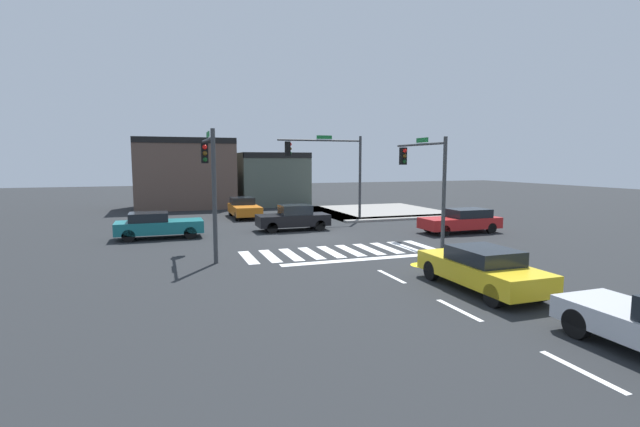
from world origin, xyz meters
TOP-DOWN VIEW (x-y plane):
  - ground_plane at (0.00, 0.00)m, footprint 120.00×120.00m
  - crosswalk_near at (0.00, -4.50)m, footprint 9.14×2.86m
  - lane_markings at (1.06, -12.74)m, footprint 6.80×24.25m
  - bike_detector_marking at (2.09, -8.31)m, footprint 1.05×1.05m
  - curb_corner_northeast at (8.49, 9.42)m, footprint 10.00×10.60m
  - storefront_row at (-3.09, 18.79)m, footprint 15.31×5.96m
  - traffic_signal_northeast at (3.14, 5.45)m, footprint 6.03×0.32m
  - traffic_signal_southwest at (-5.79, -3.50)m, footprint 0.32×4.40m
  - traffic_signal_southeast at (4.92, -3.63)m, footprint 0.32×4.64m
  - car_black at (-0.29, 2.52)m, footprint 4.33×1.75m
  - car_teal at (-8.08, 2.09)m, footprint 4.54×1.80m
  - car_yellow at (1.92, -12.03)m, footprint 1.87×4.74m
  - car_orange at (-2.01, 9.95)m, footprint 1.88×4.46m
  - car_red at (8.79, -1.65)m, footprint 4.66×1.86m

SIDE VIEW (x-z plane):
  - ground_plane at x=0.00m, z-range 0.00..0.00m
  - bike_detector_marking at x=2.09m, z-range 0.00..0.01m
  - crosswalk_near at x=0.00m, z-range 0.00..0.01m
  - lane_markings at x=1.06m, z-range 0.00..0.01m
  - curb_corner_northeast at x=8.49m, z-range 0.00..0.15m
  - car_red at x=8.79m, z-range 0.02..1.41m
  - car_orange at x=-2.01m, z-range -0.01..1.44m
  - car_yellow at x=1.92m, z-range 0.02..1.43m
  - car_teal at x=-8.08m, z-range 0.01..1.44m
  - car_black at x=-0.29m, z-range -0.02..1.53m
  - storefront_row at x=-3.09m, z-range -0.18..6.00m
  - traffic_signal_southeast at x=4.92m, z-range 1.06..6.44m
  - traffic_signal_southwest at x=-5.79m, z-range 1.07..6.55m
  - traffic_signal_northeast at x=3.14m, z-range 1.23..7.15m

